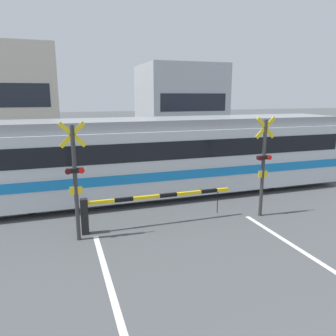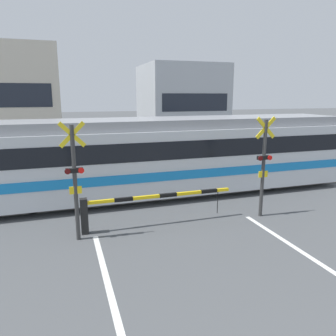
{
  "view_description": "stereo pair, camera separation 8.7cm",
  "coord_description": "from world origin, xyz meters",
  "px_view_note": "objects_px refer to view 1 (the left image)",
  "views": [
    {
      "loc": [
        -3.2,
        -0.43,
        3.84
      ],
      "look_at": [
        0.0,
        9.08,
        1.6
      ],
      "focal_mm": 35.0,
      "sensor_mm": 36.0,
      "label": 1
    },
    {
      "loc": [
        -3.12,
        -0.45,
        3.84
      ],
      "look_at": [
        0.0,
        9.08,
        1.6
      ],
      "focal_mm": 35.0,
      "sensor_mm": 36.0,
      "label": 2
    }
  ],
  "objects_px": {
    "crossing_signal_left": "(75,177)",
    "pedestrian": "(128,147)",
    "crossing_barrier_far": "(160,161)",
    "commuter_train": "(160,155)",
    "crossing_signal_right": "(263,163)",
    "crossing_barrier_near": "(131,204)"
  },
  "relations": [
    {
      "from": "crossing_signal_left",
      "to": "pedestrian",
      "type": "relative_size",
      "value": 1.78
    },
    {
      "from": "crossing_barrier_far",
      "to": "pedestrian",
      "type": "xyz_separation_m",
      "value": [
        -0.91,
        3.09,
        0.31
      ]
    },
    {
      "from": "commuter_train",
      "to": "pedestrian",
      "type": "xyz_separation_m",
      "value": [
        -0.04,
        5.91,
        -0.56
      ]
    },
    {
      "from": "commuter_train",
      "to": "crossing_signal_right",
      "type": "relative_size",
      "value": 4.72
    },
    {
      "from": "crossing_barrier_far",
      "to": "pedestrian",
      "type": "relative_size",
      "value": 2.56
    },
    {
      "from": "commuter_train",
      "to": "pedestrian",
      "type": "height_order",
      "value": "commuter_train"
    },
    {
      "from": "crossing_barrier_near",
      "to": "crossing_barrier_far",
      "type": "distance_m",
      "value": 6.35
    },
    {
      "from": "crossing_barrier_far",
      "to": "crossing_barrier_near",
      "type": "bearing_deg",
      "value": -114.87
    },
    {
      "from": "crossing_signal_right",
      "to": "crossing_signal_left",
      "type": "bearing_deg",
      "value": 180.0
    },
    {
      "from": "crossing_barrier_far",
      "to": "crossing_signal_right",
      "type": "distance_m",
      "value": 6.37
    },
    {
      "from": "crossing_signal_left",
      "to": "pedestrian",
      "type": "xyz_separation_m",
      "value": [
        3.29,
        9.19,
        -0.72
      ]
    },
    {
      "from": "pedestrian",
      "to": "crossing_signal_left",
      "type": "bearing_deg",
      "value": -109.7
    },
    {
      "from": "crossing_signal_left",
      "to": "crossing_signal_right",
      "type": "relative_size",
      "value": 1.0
    },
    {
      "from": "crossing_barrier_near",
      "to": "pedestrian",
      "type": "relative_size",
      "value": 2.56
    },
    {
      "from": "commuter_train",
      "to": "crossing_barrier_far",
      "type": "bearing_deg",
      "value": 73.01
    },
    {
      "from": "commuter_train",
      "to": "crossing_barrier_near",
      "type": "bearing_deg",
      "value": -121.61
    },
    {
      "from": "pedestrian",
      "to": "crossing_signal_right",
      "type": "bearing_deg",
      "value": -75.18
    },
    {
      "from": "commuter_train",
      "to": "crossing_signal_left",
      "type": "height_order",
      "value": "crossing_signal_left"
    },
    {
      "from": "crossing_barrier_near",
      "to": "crossing_signal_right",
      "type": "bearing_deg",
      "value": -4.64
    },
    {
      "from": "crossing_barrier_near",
      "to": "crossing_signal_right",
      "type": "relative_size",
      "value": 1.44
    },
    {
      "from": "crossing_barrier_far",
      "to": "crossing_signal_right",
      "type": "bearing_deg",
      "value": -75.97
    },
    {
      "from": "crossing_barrier_far",
      "to": "crossing_signal_left",
      "type": "xyz_separation_m",
      "value": [
        -4.2,
        -6.1,
        1.03
      ]
    }
  ]
}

